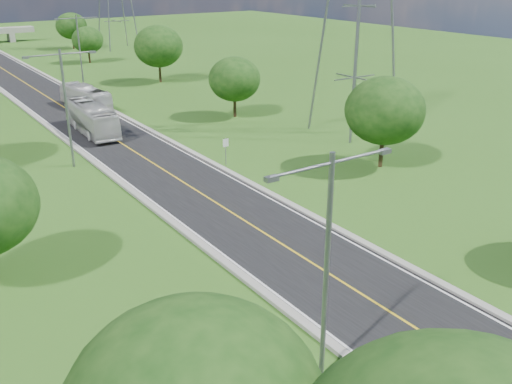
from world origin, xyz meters
TOP-DOWN VIEW (x-y plane):
  - ground at (0.00, 60.00)m, footprint 260.00×260.00m
  - road at (0.00, 66.00)m, footprint 8.00×150.00m
  - curb_left at (-4.25, 66.00)m, footprint 0.50×150.00m
  - curb_right at (4.25, 66.00)m, footprint 0.50×150.00m
  - speed_limit_sign at (5.20, 37.98)m, footprint 0.55×0.09m
  - streetlight_near_left at (-6.00, 12.00)m, footprint 5.90×0.25m
  - streetlight_mid_left at (-6.00, 45.00)m, footprint 5.90×0.25m
  - streetlight_far_right at (6.00, 78.00)m, footprint 5.90×0.25m
  - tree_rb at (16.00, 30.00)m, footprint 6.72×6.72m
  - tree_rc at (15.00, 52.00)m, footprint 5.88×5.88m
  - tree_rd at (17.00, 76.00)m, footprint 7.14×7.14m
  - tree_re at (14.50, 100.00)m, footprint 5.46×5.46m
  - tree_rf at (18.00, 120.00)m, footprint 6.30×6.30m
  - bus_outbound at (2.07, 65.32)m, footprint 3.32×10.07m
  - bus_inbound at (-0.98, 54.49)m, footprint 3.07×11.10m

SIDE VIEW (x-z plane):
  - ground at x=0.00m, z-range 0.00..0.00m
  - road at x=0.00m, z-range 0.00..0.06m
  - curb_left at x=-4.25m, z-range 0.00..0.22m
  - curb_right at x=4.25m, z-range 0.00..0.22m
  - bus_outbound at x=2.07m, z-range 0.06..2.81m
  - bus_inbound at x=-0.98m, z-range 0.06..3.12m
  - speed_limit_sign at x=5.20m, z-range 0.40..2.80m
  - tree_re at x=14.50m, z-range 0.85..7.20m
  - tree_rc at x=15.00m, z-range 0.91..7.75m
  - tree_rf at x=18.00m, z-range 0.98..8.31m
  - tree_rb at x=16.00m, z-range 1.05..8.86m
  - tree_rd at x=17.00m, z-range 1.11..9.42m
  - streetlight_near_left at x=-6.00m, z-range 0.94..10.94m
  - streetlight_mid_left at x=-6.00m, z-range 0.94..10.94m
  - streetlight_far_right at x=6.00m, z-range 0.94..10.94m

